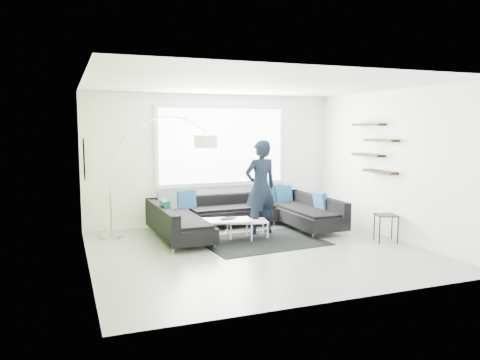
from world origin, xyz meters
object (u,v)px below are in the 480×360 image
object	(u,v)px
arc_lamp	(110,177)
side_table	(386,228)
laptop	(230,219)
coffee_table	(237,228)
sectional_sofa	(245,216)
person	(260,187)

from	to	relation	value
arc_lamp	side_table	distance (m)	5.24
arc_lamp	side_table	size ratio (longest dim) A/B	4.58
side_table	laptop	size ratio (longest dim) A/B	1.21
coffee_table	arc_lamp	world-z (taller)	arc_lamp
sectional_sofa	person	world-z (taller)	person
sectional_sofa	arc_lamp	size ratio (longest dim) A/B	1.55
sectional_sofa	laptop	world-z (taller)	sectional_sofa
sectional_sofa	coffee_table	xyz separation A→B (m)	(-0.31, -0.39, -0.14)
coffee_table	side_table	bearing A→B (deg)	-15.28
coffee_table	laptop	size ratio (longest dim) A/B	2.82
sectional_sofa	coffee_table	distance (m)	0.51
arc_lamp	person	xyz separation A→B (m)	(2.80, -0.69, -0.23)
sectional_sofa	side_table	world-z (taller)	sectional_sofa
sectional_sofa	laptop	distance (m)	0.66
sectional_sofa	side_table	distance (m)	2.69
laptop	arc_lamp	bearing A→B (deg)	136.22
arc_lamp	person	size ratio (longest dim) A/B	1.25
person	side_table	bearing A→B (deg)	135.98
sectional_sofa	laptop	bearing A→B (deg)	-138.46
sectional_sofa	side_table	size ratio (longest dim) A/B	7.08
sectional_sofa	coffee_table	bearing A→B (deg)	-129.95
person	sectional_sofa	bearing A→B (deg)	-37.84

